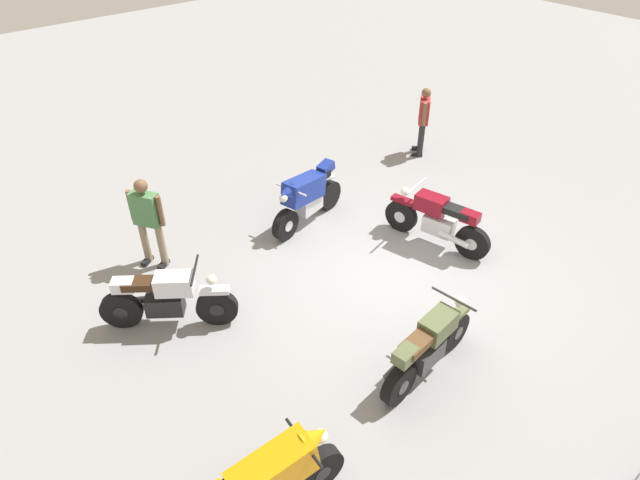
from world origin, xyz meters
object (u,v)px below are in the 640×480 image
Objects in this scene: person_in_green_shirt at (148,217)px; motorcycle_silver_cruiser at (167,299)px; motorcycle_blue_sportbike at (307,196)px; person_in_red_shirt at (423,118)px; motorcycle_olive_vintage at (428,347)px; motorcycle_maroon_cruiser at (437,220)px.

motorcycle_silver_cruiser is at bearing 39.58° from person_in_green_shirt.
motorcycle_blue_sportbike is (-3.39, -0.83, 0.07)m from motorcycle_silver_cruiser.
motorcycle_silver_cruiser is 3.49m from motorcycle_blue_sportbike.
person_in_green_shirt is (6.79, -0.18, 0.06)m from person_in_red_shirt.
person_in_red_shirt is at bearing 174.70° from motorcycle_blue_sportbike.
person_in_green_shirt is at bearing 103.78° from motorcycle_olive_vintage.
motorcycle_maroon_cruiser is 5.10m from person_in_green_shirt.
motorcycle_blue_sportbike is at bearing 51.30° from motorcycle_silver_cruiser.
motorcycle_silver_cruiser reaches higher than motorcycle_olive_vintage.
person_in_red_shirt is at bearing 35.50° from motorcycle_olive_vintage.
motorcycle_maroon_cruiser is at bearing 94.97° from person_in_red_shirt.
motorcycle_blue_sportbike is 0.99× the size of motorcycle_olive_vintage.
person_in_red_shirt is at bearing -57.19° from motorcycle_maroon_cruiser.
motorcycle_silver_cruiser is 7.46m from person_in_red_shirt.
person_in_green_shirt is at bearing 108.61° from motorcycle_silver_cruiser.
motorcycle_silver_cruiser is 4.93m from motorcycle_maroon_cruiser.
motorcycle_olive_vintage is at bearing 79.02° from person_in_green_shirt.
person_in_red_shirt is 6.79m from person_in_green_shirt.
person_in_green_shirt is (1.76, -4.73, 0.48)m from motorcycle_olive_vintage.
motorcycle_maroon_cruiser is at bearing 110.12° from motorcycle_blue_sportbike.
motorcycle_blue_sportbike is at bearing 134.21° from person_in_green_shirt.
motorcycle_maroon_cruiser is at bearing 31.21° from motorcycle_olive_vintage.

